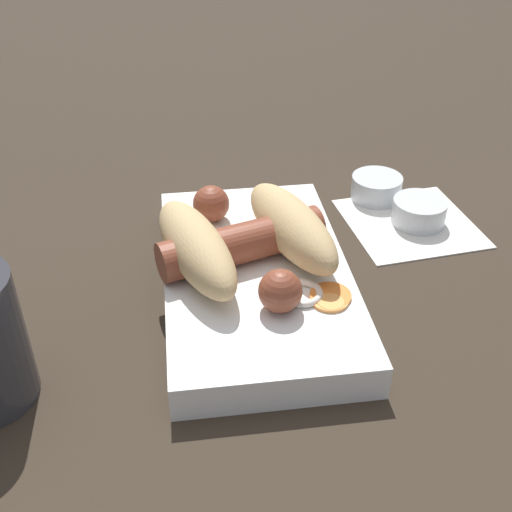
% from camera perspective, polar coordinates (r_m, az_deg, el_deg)
% --- Properties ---
extents(ground_plane, '(3.00, 3.00, 0.00)m').
position_cam_1_polar(ground_plane, '(0.58, 0.00, -3.30)').
color(ground_plane, '#33281E').
extents(food_tray, '(0.28, 0.16, 0.03)m').
position_cam_1_polar(food_tray, '(0.57, 0.00, -2.09)').
color(food_tray, white).
rests_on(food_tray, ground_plane).
extents(bread_roll, '(0.18, 0.17, 0.05)m').
position_cam_1_polar(bread_roll, '(0.55, -0.97, 1.60)').
color(bread_roll, tan).
rests_on(bread_roll, food_tray).
extents(sausage, '(0.18, 0.15, 0.04)m').
position_cam_1_polar(sausage, '(0.56, -1.23, 1.17)').
color(sausage, brown).
rests_on(sausage, food_tray).
extents(pickled_veggies, '(0.05, 0.06, 0.01)m').
position_cam_1_polar(pickled_veggies, '(0.52, 5.40, -3.55)').
color(pickled_veggies, '#F99E4C').
rests_on(pickled_veggies, food_tray).
extents(napkin, '(0.14, 0.14, 0.00)m').
position_cam_1_polar(napkin, '(0.69, 13.49, 2.91)').
color(napkin, white).
rests_on(napkin, ground_plane).
extents(condiment_cup_near, '(0.06, 0.06, 0.03)m').
position_cam_1_polar(condiment_cup_near, '(0.69, 14.26, 3.68)').
color(condiment_cup_near, silver).
rests_on(condiment_cup_near, ground_plane).
extents(condiment_cup_far, '(0.06, 0.06, 0.03)m').
position_cam_1_polar(condiment_cup_far, '(0.73, 10.64, 5.87)').
color(condiment_cup_far, silver).
rests_on(condiment_cup_far, ground_plane).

